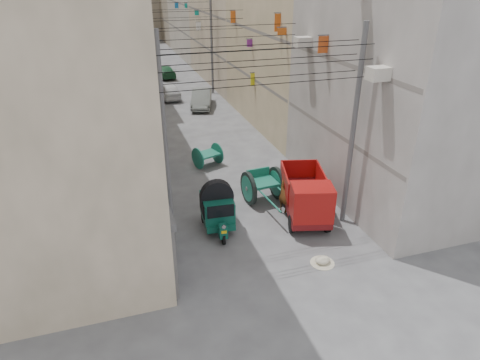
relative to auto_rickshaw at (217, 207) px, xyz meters
name	(u,v)px	position (x,y,z in m)	size (l,w,h in m)	color
ground	(337,347)	(1.59, -7.05, -0.96)	(140.00, 140.00, 0.00)	#48484A
building_row_left	(60,11)	(-6.41, 27.08, 5.49)	(8.00, 62.00, 14.00)	beige
building_row_right	(240,6)	(9.58, 27.08, 5.49)	(8.00, 62.00, 14.00)	#A8A29D
shutters_left	(148,170)	(-2.33, 3.33, 0.53)	(0.18, 14.40, 2.88)	#545459
signboards	(183,70)	(1.58, 14.61, 2.47)	(8.22, 40.52, 5.67)	#0D9184
ac_units	(342,32)	(5.24, 0.62, 6.47)	(0.70, 6.55, 3.35)	#BDB6AA
utility_poles	(198,76)	(1.59, 9.95, 3.04)	(7.40, 22.20, 8.00)	#505052
overhead_cables	(207,32)	(1.59, 7.35, 5.80)	(7.40, 22.52, 1.12)	black
auto_rickshaw	(217,207)	(0.00, 0.00, 0.00)	(1.45, 2.37, 1.64)	black
tonga_cart	(263,185)	(2.57, 1.62, -0.17)	(1.71, 3.47, 1.52)	black
mini_truck	(307,200)	(3.68, -0.63, 0.03)	(2.54, 3.98, 2.07)	black
second_cart	(208,155)	(1.11, 6.20, -0.35)	(1.62, 1.53, 1.16)	#16614C
feed_sack	(323,260)	(3.00, -3.46, -0.83)	(0.55, 0.44, 0.27)	beige
horse	(292,201)	(3.26, -0.05, -0.24)	(0.78, 1.71, 1.44)	brown
distant_car_white	(169,91)	(1.28, 20.40, -0.34)	(1.48, 3.67, 1.25)	silver
distant_car_grey	(202,99)	(3.31, 17.13, -0.30)	(1.41, 4.04, 1.33)	slate
distant_car_green	(165,72)	(2.14, 28.20, -0.39)	(1.60, 3.95, 1.14)	#1C522F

